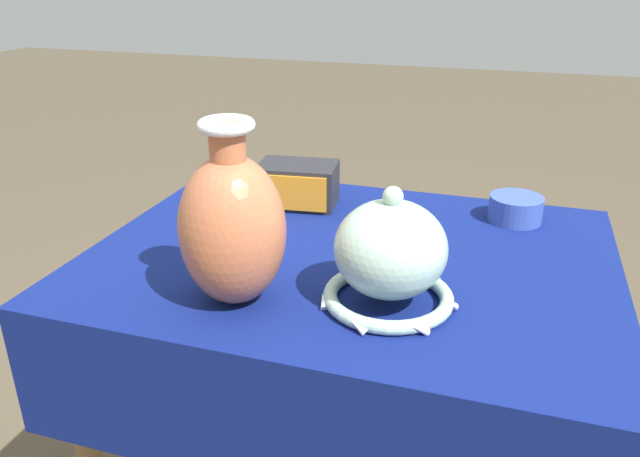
% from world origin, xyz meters
% --- Properties ---
extents(display_table, '(0.93, 0.71, 0.76)m').
position_xyz_m(display_table, '(0.00, -0.02, 0.67)').
color(display_table, olive).
rests_on(display_table, ground_plane).
extents(vase_tall_bulbous, '(0.16, 0.16, 0.29)m').
position_xyz_m(vase_tall_bulbous, '(-0.13, -0.22, 0.88)').
color(vase_tall_bulbous, '#BC6642').
rests_on(vase_tall_bulbous, display_table).
extents(vase_dome_bell, '(0.21, 0.21, 0.19)m').
position_xyz_m(vase_dome_bell, '(0.10, -0.16, 0.84)').
color(vase_dome_bell, '#A8CCB7').
rests_on(vase_dome_bell, display_table).
extents(mosaic_tile_box, '(0.18, 0.13, 0.09)m').
position_xyz_m(mosaic_tile_box, '(-0.17, 0.20, 0.80)').
color(mosaic_tile_box, '#232328').
rests_on(mosaic_tile_box, display_table).
extents(pot_squat_cobalt, '(0.11, 0.11, 0.05)m').
position_xyz_m(pot_squat_cobalt, '(0.28, 0.24, 0.79)').
color(pot_squat_cobalt, '#3851A8').
rests_on(pot_squat_cobalt, display_table).
extents(pot_squat_ivory, '(0.11, 0.11, 0.06)m').
position_xyz_m(pot_squat_ivory, '(-0.23, -0.01, 0.79)').
color(pot_squat_ivory, white).
rests_on(pot_squat_ivory, display_table).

